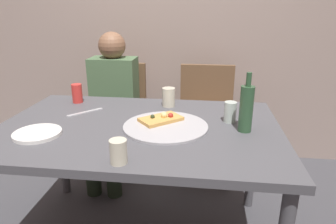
{
  "coord_description": "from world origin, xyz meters",
  "views": [
    {
      "loc": [
        0.34,
        -1.46,
        1.35
      ],
      "look_at": [
        0.15,
        0.09,
        0.8
      ],
      "focal_mm": 32.28,
      "sensor_mm": 36.0,
      "label": 1
    }
  ],
  "objects_px": {
    "plate_stack": "(37,133)",
    "wine_glass": "(118,152)",
    "tumbler_near": "(230,112)",
    "soda_can": "(77,93)",
    "guest_in_sweater": "(112,101)",
    "chair_left": "(118,111)",
    "chair_right": "(206,114)",
    "pizza_tray": "(166,126)",
    "wine_bottle": "(246,108)",
    "pizza_slice_last": "(161,119)",
    "tumbler_far": "(169,97)",
    "table_knife": "(85,112)",
    "dining_table": "(139,138)"
  },
  "relations": [
    {
      "from": "chair_left",
      "to": "guest_in_sweater",
      "type": "height_order",
      "value": "guest_in_sweater"
    },
    {
      "from": "guest_in_sweater",
      "to": "table_knife",
      "type": "bearing_deg",
      "value": 92.43
    },
    {
      "from": "tumbler_near",
      "to": "tumbler_far",
      "type": "relative_size",
      "value": 0.97
    },
    {
      "from": "soda_can",
      "to": "guest_in_sweater",
      "type": "bearing_deg",
      "value": 75.71
    },
    {
      "from": "pizza_slice_last",
      "to": "tumbler_far",
      "type": "distance_m",
      "value": 0.29
    },
    {
      "from": "wine_glass",
      "to": "wine_bottle",
      "type": "bearing_deg",
      "value": 36.62
    },
    {
      "from": "pizza_slice_last",
      "to": "tumbler_far",
      "type": "height_order",
      "value": "tumbler_far"
    },
    {
      "from": "dining_table",
      "to": "plate_stack",
      "type": "distance_m",
      "value": 0.51
    },
    {
      "from": "pizza_slice_last",
      "to": "tumbler_near",
      "type": "height_order",
      "value": "tumbler_near"
    },
    {
      "from": "tumbler_far",
      "to": "table_knife",
      "type": "xyz_separation_m",
      "value": [
        -0.48,
        -0.19,
        -0.06
      ]
    },
    {
      "from": "chair_left",
      "to": "wine_glass",
      "type": "bearing_deg",
      "value": 106.78
    },
    {
      "from": "tumbler_far",
      "to": "guest_in_sweater",
      "type": "bearing_deg",
      "value": 141.58
    },
    {
      "from": "wine_bottle",
      "to": "guest_in_sweater",
      "type": "height_order",
      "value": "guest_in_sweater"
    },
    {
      "from": "tumbler_near",
      "to": "chair_left",
      "type": "relative_size",
      "value": 0.13
    },
    {
      "from": "soda_can",
      "to": "plate_stack",
      "type": "xyz_separation_m",
      "value": [
        0.02,
        -0.54,
        -0.05
      ]
    },
    {
      "from": "chair_left",
      "to": "tumbler_far",
      "type": "bearing_deg",
      "value": 132.39
    },
    {
      "from": "soda_can",
      "to": "guest_in_sweater",
      "type": "xyz_separation_m",
      "value": [
        0.1,
        0.39,
        -0.17
      ]
    },
    {
      "from": "pizza_slice_last",
      "to": "wine_glass",
      "type": "distance_m",
      "value": 0.47
    },
    {
      "from": "pizza_slice_last",
      "to": "chair_right",
      "type": "xyz_separation_m",
      "value": [
        0.24,
        0.84,
        -0.26
      ]
    },
    {
      "from": "tumbler_far",
      "to": "table_knife",
      "type": "height_order",
      "value": "tumbler_far"
    },
    {
      "from": "table_knife",
      "to": "guest_in_sweater",
      "type": "xyz_separation_m",
      "value": [
        -0.02,
        0.58,
        -0.11
      ]
    },
    {
      "from": "chair_left",
      "to": "chair_right",
      "type": "relative_size",
      "value": 1.0
    },
    {
      "from": "wine_glass",
      "to": "soda_can",
      "type": "distance_m",
      "value": 0.9
    },
    {
      "from": "tumbler_near",
      "to": "wine_glass",
      "type": "relative_size",
      "value": 1.14
    },
    {
      "from": "chair_right",
      "to": "dining_table",
      "type": "bearing_deg",
      "value": 68.06
    },
    {
      "from": "guest_in_sweater",
      "to": "tumbler_near",
      "type": "bearing_deg",
      "value": 143.85
    },
    {
      "from": "tumbler_near",
      "to": "chair_right",
      "type": "bearing_deg",
      "value": 98.98
    },
    {
      "from": "pizza_tray",
      "to": "table_knife",
      "type": "height_order",
      "value": "pizza_tray"
    },
    {
      "from": "wine_bottle",
      "to": "tumbler_far",
      "type": "xyz_separation_m",
      "value": [
        -0.43,
        0.35,
        -0.06
      ]
    },
    {
      "from": "chair_right",
      "to": "chair_left",
      "type": "bearing_deg",
      "value": 0.0
    },
    {
      "from": "table_knife",
      "to": "guest_in_sweater",
      "type": "bearing_deg",
      "value": 45.39
    },
    {
      "from": "plate_stack",
      "to": "wine_glass",
      "type": "bearing_deg",
      "value": -24.85
    },
    {
      "from": "dining_table",
      "to": "wine_glass",
      "type": "bearing_deg",
      "value": -88.58
    },
    {
      "from": "pizza_tray",
      "to": "plate_stack",
      "type": "height_order",
      "value": "plate_stack"
    },
    {
      "from": "soda_can",
      "to": "pizza_tray",
      "type": "bearing_deg",
      "value": -29.73
    },
    {
      "from": "pizza_tray",
      "to": "wine_bottle",
      "type": "relative_size",
      "value": 1.47
    },
    {
      "from": "pizza_slice_last",
      "to": "plate_stack",
      "type": "relative_size",
      "value": 1.1
    },
    {
      "from": "wine_bottle",
      "to": "table_knife",
      "type": "distance_m",
      "value": 0.93
    },
    {
      "from": "tumbler_near",
      "to": "soda_can",
      "type": "distance_m",
      "value": 0.99
    },
    {
      "from": "pizza_tray",
      "to": "plate_stack",
      "type": "bearing_deg",
      "value": -163.67
    },
    {
      "from": "soda_can",
      "to": "chair_right",
      "type": "relative_size",
      "value": 0.14
    },
    {
      "from": "wine_glass",
      "to": "tumbler_far",
      "type": "bearing_deg",
      "value": 81.79
    },
    {
      "from": "wine_bottle",
      "to": "tumbler_near",
      "type": "distance_m",
      "value": 0.15
    },
    {
      "from": "plate_stack",
      "to": "chair_right",
      "type": "bearing_deg",
      "value": 52.83
    },
    {
      "from": "soda_can",
      "to": "table_knife",
      "type": "relative_size",
      "value": 0.55
    },
    {
      "from": "chair_left",
      "to": "guest_in_sweater",
      "type": "xyz_separation_m",
      "value": [
        0.0,
        -0.15,
        0.13
      ]
    },
    {
      "from": "wine_bottle",
      "to": "plate_stack",
      "type": "height_order",
      "value": "wine_bottle"
    },
    {
      "from": "table_knife",
      "to": "pizza_tray",
      "type": "bearing_deg",
      "value": -65.4
    },
    {
      "from": "chair_right",
      "to": "tumbler_near",
      "type": "bearing_deg",
      "value": 98.98
    },
    {
      "from": "tumbler_near",
      "to": "wine_glass",
      "type": "xyz_separation_m",
      "value": [
        -0.47,
        -0.52,
        -0.01
      ]
    }
  ]
}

